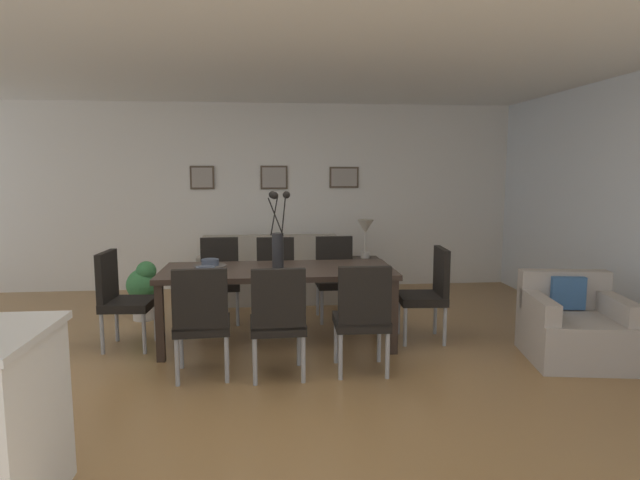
{
  "coord_description": "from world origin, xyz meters",
  "views": [
    {
      "loc": [
        0.12,
        -4.34,
        1.66
      ],
      "look_at": [
        0.62,
        0.83,
        0.99
      ],
      "focal_mm": 29.76,
      "sensor_mm": 36.0,
      "label": 1
    }
  ],
  "objects_px": {
    "table_lamp": "(365,230)",
    "framed_picture_center": "(274,177)",
    "bowl_near_left": "(205,269)",
    "side_table": "(365,277)",
    "dining_chair_mid_left": "(362,314)",
    "dining_chair_head_west": "(120,295)",
    "dining_chair_near_left": "(202,317)",
    "sofa": "(271,277)",
    "dining_chair_mid_right": "(335,273)",
    "armchair": "(574,328)",
    "potted_plant": "(144,287)",
    "dining_chair_head_east": "(429,289)",
    "dining_chair_far_right": "(275,275)",
    "framed_picture_left": "(202,178)",
    "dining_chair_far_left": "(278,317)",
    "framed_picture_right": "(344,177)",
    "dining_table": "(278,276)",
    "centerpiece_vase": "(278,239)",
    "bowl_near_right": "(210,262)"
  },
  "relations": [
    {
      "from": "table_lamp",
      "to": "framed_picture_center",
      "type": "height_order",
      "value": "framed_picture_center"
    },
    {
      "from": "bowl_near_left",
      "to": "side_table",
      "type": "relative_size",
      "value": 0.33
    },
    {
      "from": "dining_chair_mid_left",
      "to": "dining_chair_head_west",
      "type": "relative_size",
      "value": 1.0
    },
    {
      "from": "dining_chair_near_left",
      "to": "sofa",
      "type": "height_order",
      "value": "dining_chair_near_left"
    },
    {
      "from": "dining_chair_mid_right",
      "to": "armchair",
      "type": "height_order",
      "value": "dining_chair_mid_right"
    },
    {
      "from": "potted_plant",
      "to": "dining_chair_head_east",
      "type": "bearing_deg",
      "value": -18.88
    },
    {
      "from": "dining_chair_far_right",
      "to": "framed_picture_center",
      "type": "bearing_deg",
      "value": 89.45
    },
    {
      "from": "bowl_near_left",
      "to": "framed_picture_left",
      "type": "height_order",
      "value": "framed_picture_left"
    },
    {
      "from": "side_table",
      "to": "table_lamp",
      "type": "bearing_deg",
      "value": 0.0
    },
    {
      "from": "dining_chair_far_left",
      "to": "potted_plant",
      "type": "height_order",
      "value": "dining_chair_far_left"
    },
    {
      "from": "table_lamp",
      "to": "framed_picture_right",
      "type": "distance_m",
      "value": 0.98
    },
    {
      "from": "dining_table",
      "to": "centerpiece_vase",
      "type": "bearing_deg",
      "value": 55.35
    },
    {
      "from": "bowl_near_left",
      "to": "sofa",
      "type": "relative_size",
      "value": 0.09
    },
    {
      "from": "framed_picture_left",
      "to": "sofa",
      "type": "bearing_deg",
      "value": -34.65
    },
    {
      "from": "bowl_near_right",
      "to": "side_table",
      "type": "height_order",
      "value": "bowl_near_right"
    },
    {
      "from": "dining_table",
      "to": "dining_chair_far_right",
      "type": "height_order",
      "value": "dining_chair_far_right"
    },
    {
      "from": "dining_chair_near_left",
      "to": "armchair",
      "type": "relative_size",
      "value": 1.0
    },
    {
      "from": "sofa",
      "to": "framed_picture_left",
      "type": "xyz_separation_m",
      "value": [
        -0.93,
        0.64,
        1.29
      ]
    },
    {
      "from": "dining_chair_near_left",
      "to": "dining_chair_mid_left",
      "type": "height_order",
      "value": "same"
    },
    {
      "from": "bowl_near_right",
      "to": "sofa",
      "type": "bearing_deg",
      "value": 70.43
    },
    {
      "from": "dining_chair_near_left",
      "to": "dining_chair_mid_left",
      "type": "bearing_deg",
      "value": -0.89
    },
    {
      "from": "side_table",
      "to": "framed_picture_right",
      "type": "height_order",
      "value": "framed_picture_right"
    },
    {
      "from": "dining_chair_far_left",
      "to": "dining_chair_head_west",
      "type": "height_order",
      "value": "same"
    },
    {
      "from": "dining_chair_near_left",
      "to": "dining_chair_far_right",
      "type": "xyz_separation_m",
      "value": [
        0.61,
        1.67,
        0.0
      ]
    },
    {
      "from": "dining_chair_far_right",
      "to": "sofa",
      "type": "relative_size",
      "value": 0.51
    },
    {
      "from": "dining_table",
      "to": "dining_chair_near_left",
      "type": "bearing_deg",
      "value": -127.01
    },
    {
      "from": "dining_chair_near_left",
      "to": "framed_picture_center",
      "type": "bearing_deg",
      "value": 79.43
    },
    {
      "from": "dining_chair_head_east",
      "to": "potted_plant",
      "type": "bearing_deg",
      "value": 161.12
    },
    {
      "from": "dining_chair_far_right",
      "to": "centerpiece_vase",
      "type": "bearing_deg",
      "value": -88.84
    },
    {
      "from": "dining_chair_near_left",
      "to": "framed_picture_center",
      "type": "xyz_separation_m",
      "value": [
        0.62,
        3.35,
        1.06
      ]
    },
    {
      "from": "dining_chair_far_right",
      "to": "table_lamp",
      "type": "bearing_deg",
      "value": 39.89
    },
    {
      "from": "sofa",
      "to": "potted_plant",
      "type": "distance_m",
      "value": 1.69
    },
    {
      "from": "dining_chair_head_west",
      "to": "bowl_near_left",
      "type": "bearing_deg",
      "value": -15.78
    },
    {
      "from": "dining_chair_mid_left",
      "to": "framed_picture_left",
      "type": "relative_size",
      "value": 2.79
    },
    {
      "from": "dining_chair_head_east",
      "to": "framed_picture_left",
      "type": "xyz_separation_m",
      "value": [
        -2.47,
        2.55,
        1.06
      ]
    },
    {
      "from": "dining_chair_head_east",
      "to": "centerpiece_vase",
      "type": "bearing_deg",
      "value": 178.68
    },
    {
      "from": "sofa",
      "to": "potted_plant",
      "type": "bearing_deg",
      "value": -147.83
    },
    {
      "from": "dining_chair_far_right",
      "to": "framed_picture_right",
      "type": "bearing_deg",
      "value": 59.03
    },
    {
      "from": "table_lamp",
      "to": "sofa",
      "type": "bearing_deg",
      "value": 178.34
    },
    {
      "from": "sofa",
      "to": "framed_picture_right",
      "type": "relative_size",
      "value": 4.34
    },
    {
      "from": "sofa",
      "to": "framed_picture_right",
      "type": "xyz_separation_m",
      "value": [
        1.06,
        0.64,
        1.29
      ]
    },
    {
      "from": "framed_picture_center",
      "to": "potted_plant",
      "type": "distance_m",
      "value": 2.45
    },
    {
      "from": "table_lamp",
      "to": "centerpiece_vase",
      "type": "bearing_deg",
      "value": -122.74
    },
    {
      "from": "table_lamp",
      "to": "dining_chair_head_east",
      "type": "bearing_deg",
      "value": -81.03
    },
    {
      "from": "sofa",
      "to": "side_table",
      "type": "xyz_separation_m",
      "value": [
        1.25,
        -0.04,
        -0.02
      ]
    },
    {
      "from": "bowl_near_left",
      "to": "side_table",
      "type": "bearing_deg",
      "value": 47.95
    },
    {
      "from": "dining_table",
      "to": "bowl_near_left",
      "type": "height_order",
      "value": "bowl_near_left"
    },
    {
      "from": "dining_chair_mid_left",
      "to": "centerpiece_vase",
      "type": "xyz_separation_m",
      "value": [
        -0.67,
        0.85,
        0.51
      ]
    },
    {
      "from": "dining_chair_head_east",
      "to": "centerpiece_vase",
      "type": "xyz_separation_m",
      "value": [
        -1.48,
        0.03,
        0.51
      ]
    },
    {
      "from": "dining_table",
      "to": "armchair",
      "type": "distance_m",
      "value": 2.71
    }
  ]
}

